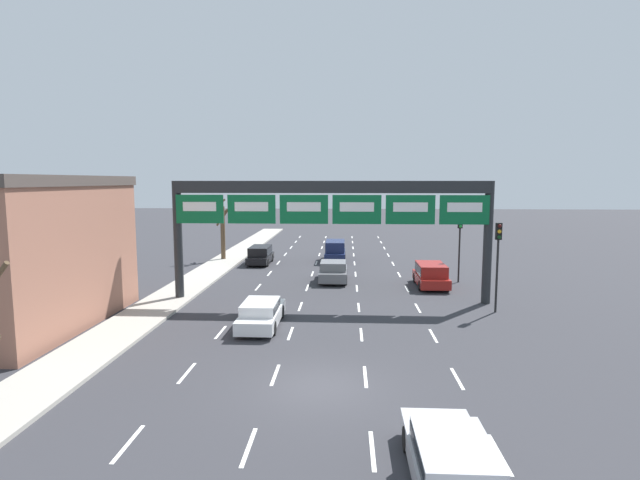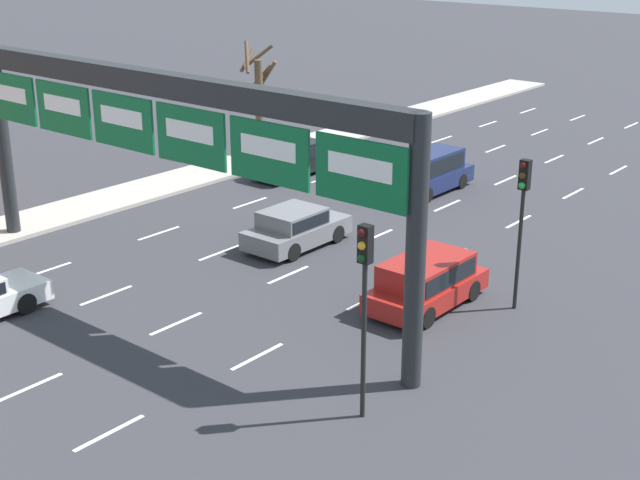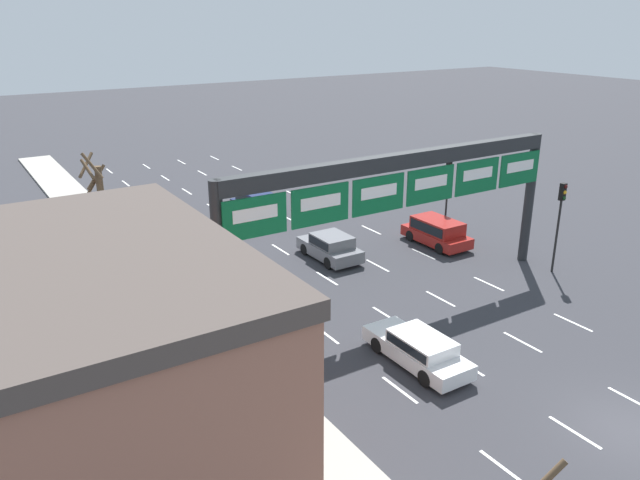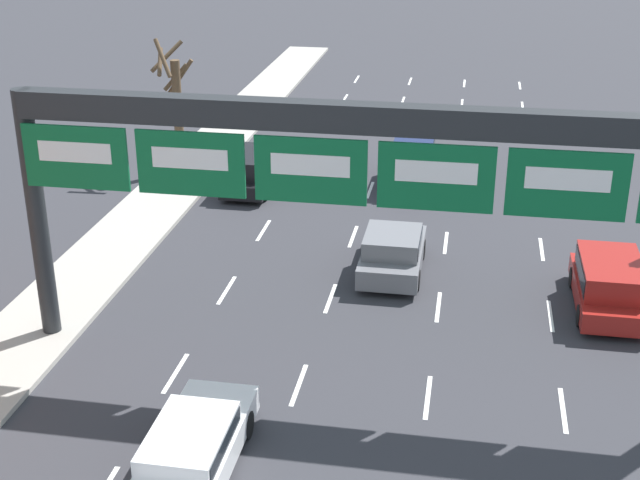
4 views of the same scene
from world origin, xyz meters
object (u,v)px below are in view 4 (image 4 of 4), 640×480
at_px(suv_black, 253,169).
at_px(car_grey, 393,251).
at_px(suv_red, 609,282).
at_px(car_white, 192,448).
at_px(sign_gantry, 374,163).
at_px(tree_bare_second, 176,102).
at_px(suv_navy, 413,160).

xyz_separation_m(suv_black, car_grey, (6.44, -7.18, -0.08)).
relative_size(suv_red, car_white, 0.89).
distance_m(suv_black, car_white, 18.64).
relative_size(sign_gantry, suv_red, 4.32).
height_order(sign_gantry, car_grey, sign_gantry).
bearing_deg(tree_bare_second, suv_red, -31.63).
bearing_deg(suv_red, sign_gantry, -146.09).
relative_size(car_grey, car_white, 0.85).
bearing_deg(suv_navy, suv_black, -164.45).
relative_size(suv_red, car_grey, 1.05).
bearing_deg(sign_gantry, suv_black, 116.18).
xyz_separation_m(suv_red, suv_black, (-13.04, 8.61, -0.03)).
bearing_deg(sign_gantry, tree_bare_second, 124.45).
distance_m(suv_black, tree_bare_second, 4.62).
bearing_deg(car_grey, car_white, -106.08).
relative_size(suv_black, car_white, 0.89).
height_order(sign_gantry, suv_black, sign_gantry).
height_order(car_grey, tree_bare_second, tree_bare_second).
relative_size(car_white, tree_bare_second, 0.87).
distance_m(suv_navy, car_white, 20.38).
distance_m(sign_gantry, tree_bare_second, 18.09).
xyz_separation_m(suv_red, car_white, (-9.82, -9.75, -0.18)).
xyz_separation_m(sign_gantry, suv_navy, (-0.04, 14.83, -4.64)).
height_order(suv_navy, suv_black, suv_navy).
distance_m(suv_navy, car_grey, 8.96).
bearing_deg(car_white, tree_bare_second, 109.04).
relative_size(sign_gantry, suv_black, 4.31).
xyz_separation_m(suv_red, suv_navy, (-6.66, 10.38, 0.12)).
distance_m(car_grey, car_white, 11.64).
relative_size(suv_black, tree_bare_second, 0.78).
bearing_deg(suv_navy, suv_red, -57.33).
distance_m(sign_gantry, suv_navy, 15.54).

